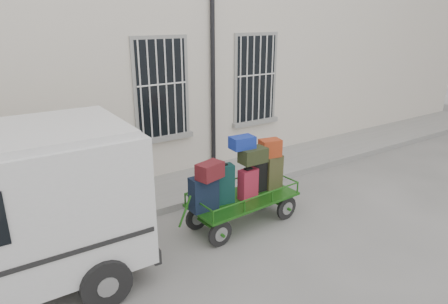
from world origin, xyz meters
name	(u,v)px	position (x,y,z in m)	size (l,w,h in m)	color
ground	(252,226)	(0.00, 0.00, 0.00)	(80.00, 80.00, 0.00)	#63635E
building	(135,47)	(0.00, 5.50, 3.00)	(24.00, 5.15, 6.00)	beige
sidewalk	(196,184)	(0.00, 2.20, 0.07)	(24.00, 1.70, 0.15)	gray
luggage_cart	(242,182)	(-0.11, 0.19, 0.87)	(2.51, 1.10, 1.76)	black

